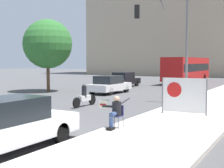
{
  "coord_description": "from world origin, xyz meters",
  "views": [
    {
      "loc": [
        7.9,
        -7.72,
        2.6
      ],
      "look_at": [
        0.73,
        4.81,
        1.55
      ],
      "focal_mm": 50.0,
      "sensor_mm": 36.0,
      "label": 1
    }
  ],
  "objects_px": {
    "protest_banner": "(183,95)",
    "car_on_road_midblock": "(124,80)",
    "car_on_road_nearest": "(109,85)",
    "seated_protester": "(115,111)",
    "street_tree_near_curb": "(48,44)",
    "parked_car_curbside": "(7,125)",
    "traffic_light_pole": "(169,32)",
    "city_bus_on_road": "(187,68)",
    "motorcycle_on_road": "(85,97)"
  },
  "relations": [
    {
      "from": "traffic_light_pole",
      "to": "parked_car_curbside",
      "type": "xyz_separation_m",
      "value": [
        -0.45,
        -12.45,
        -3.64
      ]
    },
    {
      "from": "protest_banner",
      "to": "street_tree_near_curb",
      "type": "bearing_deg",
      "value": 155.0
    },
    {
      "from": "parked_car_curbside",
      "to": "car_on_road_midblock",
      "type": "bearing_deg",
      "value": 109.17
    },
    {
      "from": "car_on_road_nearest",
      "to": "car_on_road_midblock",
      "type": "relative_size",
      "value": 1.01
    },
    {
      "from": "parked_car_curbside",
      "to": "street_tree_near_curb",
      "type": "relative_size",
      "value": 0.75
    },
    {
      "from": "parked_car_curbside",
      "to": "motorcycle_on_road",
      "type": "xyz_separation_m",
      "value": [
        -3.18,
        8.5,
        -0.22
      ]
    },
    {
      "from": "seated_protester",
      "to": "city_bus_on_road",
      "type": "distance_m",
      "value": 27.62
    },
    {
      "from": "parked_car_curbside",
      "to": "car_on_road_nearest",
      "type": "xyz_separation_m",
      "value": [
        -5.64,
        15.58,
        -0.04
      ]
    },
    {
      "from": "protest_banner",
      "to": "traffic_light_pole",
      "type": "relative_size",
      "value": 0.34
    },
    {
      "from": "seated_protester",
      "to": "parked_car_curbside",
      "type": "relative_size",
      "value": 0.26
    },
    {
      "from": "seated_protester",
      "to": "car_on_road_nearest",
      "type": "height_order",
      "value": "car_on_road_nearest"
    },
    {
      "from": "traffic_light_pole",
      "to": "car_on_road_nearest",
      "type": "distance_m",
      "value": 7.78
    },
    {
      "from": "seated_protester",
      "to": "parked_car_curbside",
      "type": "height_order",
      "value": "parked_car_curbside"
    },
    {
      "from": "car_on_road_nearest",
      "to": "car_on_road_midblock",
      "type": "bearing_deg",
      "value": 107.35
    },
    {
      "from": "motorcycle_on_road",
      "to": "street_tree_near_curb",
      "type": "bearing_deg",
      "value": 143.66
    },
    {
      "from": "car_on_road_midblock",
      "to": "street_tree_near_curb",
      "type": "height_order",
      "value": "street_tree_near_curb"
    },
    {
      "from": "traffic_light_pole",
      "to": "parked_car_curbside",
      "type": "height_order",
      "value": "traffic_light_pole"
    },
    {
      "from": "parked_car_curbside",
      "to": "car_on_road_nearest",
      "type": "bearing_deg",
      "value": 109.92
    },
    {
      "from": "street_tree_near_curb",
      "to": "seated_protester",
      "type": "bearing_deg",
      "value": -40.27
    },
    {
      "from": "traffic_light_pole",
      "to": "city_bus_on_road",
      "type": "height_order",
      "value": "traffic_light_pole"
    },
    {
      "from": "traffic_light_pole",
      "to": "car_on_road_midblock",
      "type": "relative_size",
      "value": 1.47
    },
    {
      "from": "protest_banner",
      "to": "parked_car_curbside",
      "type": "bearing_deg",
      "value": -110.28
    },
    {
      "from": "seated_protester",
      "to": "motorcycle_on_road",
      "type": "height_order",
      "value": "seated_protester"
    },
    {
      "from": "parked_car_curbside",
      "to": "city_bus_on_road",
      "type": "relative_size",
      "value": 0.4
    },
    {
      "from": "protest_banner",
      "to": "traffic_light_pole",
      "type": "xyz_separation_m",
      "value": [
        -2.41,
        4.69,
        3.35
      ]
    },
    {
      "from": "car_on_road_midblock",
      "to": "street_tree_near_curb",
      "type": "bearing_deg",
      "value": -112.44
    },
    {
      "from": "car_on_road_nearest",
      "to": "car_on_road_midblock",
      "type": "xyz_separation_m",
      "value": [
        -2.02,
        6.47,
        0.02
      ]
    },
    {
      "from": "parked_car_curbside",
      "to": "motorcycle_on_road",
      "type": "relative_size",
      "value": 2.11
    },
    {
      "from": "protest_banner",
      "to": "car_on_road_midblock",
      "type": "bearing_deg",
      "value": 126.41
    },
    {
      "from": "car_on_road_midblock",
      "to": "motorcycle_on_road",
      "type": "bearing_deg",
      "value": -71.67
    },
    {
      "from": "street_tree_near_curb",
      "to": "city_bus_on_road",
      "type": "bearing_deg",
      "value": 66.18
    },
    {
      "from": "traffic_light_pole",
      "to": "motorcycle_on_road",
      "type": "relative_size",
      "value": 2.87
    },
    {
      "from": "traffic_light_pole",
      "to": "city_bus_on_road",
      "type": "relative_size",
      "value": 0.54
    },
    {
      "from": "seated_protester",
      "to": "protest_banner",
      "type": "relative_size",
      "value": 0.56
    },
    {
      "from": "car_on_road_midblock",
      "to": "motorcycle_on_road",
      "type": "distance_m",
      "value": 14.27
    },
    {
      "from": "motorcycle_on_road",
      "to": "traffic_light_pole",
      "type": "bearing_deg",
      "value": 47.43
    },
    {
      "from": "protest_banner",
      "to": "motorcycle_on_road",
      "type": "distance_m",
      "value": 6.11
    },
    {
      "from": "car_on_road_midblock",
      "to": "city_bus_on_road",
      "type": "height_order",
      "value": "city_bus_on_road"
    },
    {
      "from": "seated_protester",
      "to": "street_tree_near_curb",
      "type": "height_order",
      "value": "street_tree_near_curb"
    },
    {
      "from": "seated_protester",
      "to": "motorcycle_on_road",
      "type": "relative_size",
      "value": 0.54
    },
    {
      "from": "protest_banner",
      "to": "car_on_road_midblock",
      "type": "xyz_separation_m",
      "value": [
        -10.53,
        14.28,
        -0.31
      ]
    },
    {
      "from": "protest_banner",
      "to": "car_on_road_midblock",
      "type": "relative_size",
      "value": 0.5
    },
    {
      "from": "car_on_road_midblock",
      "to": "city_bus_on_road",
      "type": "bearing_deg",
      "value": 64.95
    },
    {
      "from": "car_on_road_nearest",
      "to": "seated_protester",
      "type": "bearing_deg",
      "value": -58.87
    },
    {
      "from": "traffic_light_pole",
      "to": "motorcycle_on_road",
      "type": "xyz_separation_m",
      "value": [
        -3.63,
        -3.95,
        -3.85
      ]
    },
    {
      "from": "parked_car_curbside",
      "to": "car_on_road_midblock",
      "type": "height_order",
      "value": "parked_car_curbside"
    },
    {
      "from": "protest_banner",
      "to": "car_on_road_nearest",
      "type": "xyz_separation_m",
      "value": [
        -8.51,
        7.81,
        -0.33
      ]
    },
    {
      "from": "street_tree_near_curb",
      "to": "car_on_road_nearest",
      "type": "bearing_deg",
      "value": 14.79
    },
    {
      "from": "seated_protester",
      "to": "traffic_light_pole",
      "type": "distance_m",
      "value": 9.63
    },
    {
      "from": "parked_car_curbside",
      "to": "street_tree_near_curb",
      "type": "bearing_deg",
      "value": 127.56
    }
  ]
}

